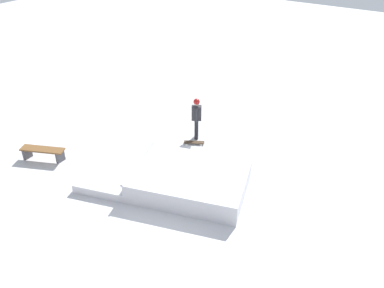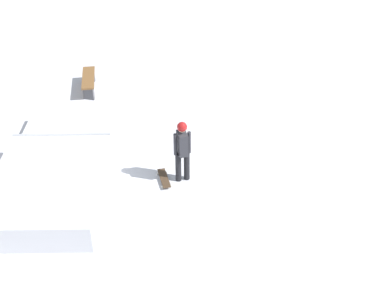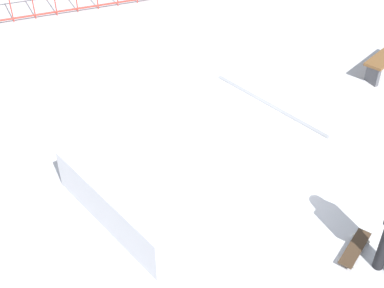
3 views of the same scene
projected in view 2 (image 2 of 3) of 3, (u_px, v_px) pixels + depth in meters
name	position (u px, v px, depth m)	size (l,w,h in m)	color
ground_plane	(39.00, 189.00, 12.78)	(60.00, 60.00, 0.00)	silver
skate_ramp	(53.00, 177.00, 12.67)	(5.91, 4.01, 0.74)	silver
skater	(182.00, 147.00, 12.54)	(0.44, 0.39, 1.73)	black
skateboard	(164.00, 178.00, 13.02)	(0.79, 0.57, 0.09)	#3F2D1E
park_bench	(89.00, 80.00, 16.91)	(1.63, 1.00, 0.48)	brown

